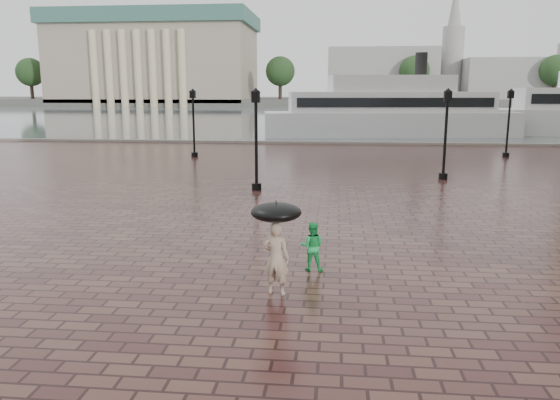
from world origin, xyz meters
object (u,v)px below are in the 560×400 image
(street_lamps, at_px, (353,128))
(ferry_near, at_px, (389,111))
(adult_pedestrian, at_px, (276,258))
(child_pedestrian, at_px, (312,246))

(street_lamps, bearing_deg, ferry_near, 79.74)
(street_lamps, distance_m, adult_pedestrian, 20.39)
(adult_pedestrian, xyz_separation_m, ferry_near, (6.40, 43.36, 1.58))
(child_pedestrian, bearing_deg, adult_pedestrian, 71.37)
(street_lamps, xyz_separation_m, adult_pedestrian, (-2.21, -20.22, -1.50))
(adult_pedestrian, distance_m, ferry_near, 43.86)
(street_lamps, distance_m, child_pedestrian, 18.64)
(adult_pedestrian, bearing_deg, ferry_near, -85.53)
(street_lamps, distance_m, ferry_near, 23.52)
(ferry_near, bearing_deg, street_lamps, -108.24)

